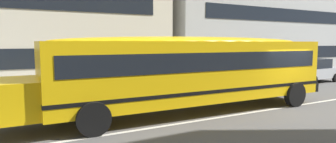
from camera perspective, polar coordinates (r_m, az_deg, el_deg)
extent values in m
plane|color=#54514F|center=(13.70, 22.17, -6.49)|extent=(400.00, 400.00, 0.00)
cube|color=gray|center=(19.18, 4.75, -2.65)|extent=(120.00, 3.00, 0.01)
cube|color=silver|center=(13.69, 22.17, -6.48)|extent=(110.00, 0.16, 0.01)
cube|color=yellow|center=(11.77, 5.18, 0.26)|extent=(11.61, 2.82, 2.31)
cube|color=yellow|center=(10.00, -28.87, -4.76)|extent=(1.72, 2.24, 1.16)
cube|color=black|center=(15.83, 23.33, -2.30)|extent=(0.25, 2.63, 0.38)
cube|color=black|center=(11.74, 5.19, 2.29)|extent=(10.92, 2.85, 0.67)
cube|color=black|center=(11.86, 5.15, -3.03)|extent=(11.63, 2.85, 0.13)
ellipsoid|color=yellow|center=(11.72, 5.23, 5.91)|extent=(11.15, 2.60, 0.38)
cylinder|color=red|center=(11.72, -14.41, -0.48)|extent=(0.47, 0.47, 0.03)
cylinder|color=black|center=(9.05, -14.43, -9.02)|extent=(1.06, 0.31, 1.05)
cylinder|color=black|center=(11.56, -17.43, -5.88)|extent=(1.06, 0.31, 1.05)
cylinder|color=black|center=(13.91, 23.67, -4.16)|extent=(1.06, 0.31, 1.05)
cylinder|color=black|center=(15.66, 16.15, -2.84)|extent=(1.06, 0.31, 1.05)
cube|color=#B7BABF|center=(23.04, 26.68, -0.23)|extent=(3.99, 1.91, 0.70)
cube|color=black|center=(22.86, 26.56, 1.42)|extent=(2.28, 1.68, 0.64)
cylinder|color=black|center=(24.62, 26.56, -0.69)|extent=(0.61, 0.21, 0.60)
cylinder|color=black|center=(23.77, 30.04, -1.07)|extent=(0.61, 0.21, 0.60)
cylinder|color=black|center=(22.46, 23.05, -1.11)|extent=(0.61, 0.21, 0.60)
cylinder|color=black|center=(21.53, 26.74, -1.54)|extent=(0.61, 0.21, 0.60)
cube|color=black|center=(17.37, -26.65, 2.23)|extent=(15.50, 0.04, 1.10)
cube|color=#B7B7B2|center=(32.02, 14.07, 12.03)|extent=(21.24, 12.31, 12.80)
cube|color=black|center=(27.59, 22.55, 3.48)|extent=(17.84, 0.04, 1.10)
cube|color=black|center=(27.67, 22.81, 10.11)|extent=(17.84, 0.04, 1.10)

